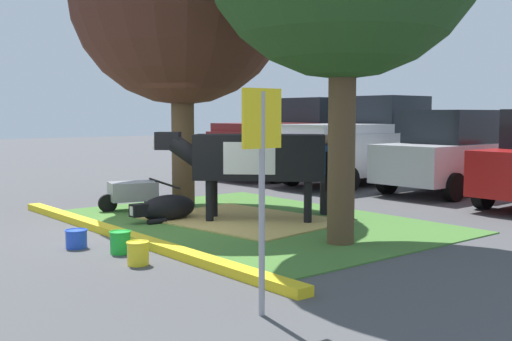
{
  "coord_description": "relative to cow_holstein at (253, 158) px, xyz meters",
  "views": [
    {
      "loc": [
        9.16,
        -5.21,
        1.92
      ],
      "look_at": [
        0.44,
        1.94,
        0.9
      ],
      "focal_mm": 43.79,
      "sensor_mm": 36.0,
      "label": 1
    }
  ],
  "objects": [
    {
      "name": "curb_yellow",
      "position": [
        0.02,
        -2.53,
        -1.09
      ],
      "size": [
        7.94,
        0.24,
        0.12
      ],
      "primitive_type": "cube",
      "color": "yellow",
      "rests_on": "ground"
    },
    {
      "name": "person_handler",
      "position": [
        0.32,
        1.54,
        -0.32
      ],
      "size": [
        0.53,
        0.34,
        1.54
      ],
      "color": "black",
      "rests_on": "ground"
    },
    {
      "name": "pickup_truck_maroon",
      "position": [
        -5.41,
        6.19,
        -0.03
      ],
      "size": [
        2.32,
        5.45,
        2.42
      ],
      "color": "maroon",
      "rests_on": "ground"
    },
    {
      "name": "bucket_blue",
      "position": [
        0.1,
        -3.37,
        -1.01
      ],
      "size": [
        0.32,
        0.32,
        0.27
      ],
      "color": "blue",
      "rests_on": "ground"
    },
    {
      "name": "sedan_silver",
      "position": [
        -0.13,
        6.43,
        -0.16
      ],
      "size": [
        2.1,
        4.44,
        2.02
      ],
      "color": "silver",
      "rests_on": "ground"
    },
    {
      "name": "hay_bedding",
      "position": [
        -0.15,
        -0.12,
        -1.12
      ],
      "size": [
        3.49,
        2.81,
        0.04
      ],
      "primitive_type": "cube",
      "rotation": [
        0.0,
        0.0,
        0.13
      ],
      "color": "tan",
      "rests_on": "ground"
    },
    {
      "name": "calf_lying",
      "position": [
        -0.99,
        -1.2,
        -0.91
      ],
      "size": [
        0.5,
        1.31,
        0.48
      ],
      "color": "black",
      "rests_on": "ground"
    },
    {
      "name": "parking_sign",
      "position": [
        4.1,
        -3.23,
        0.38
      ],
      "size": [
        0.06,
        0.44,
        2.16
      ],
      "color": "#99999E",
      "rests_on": "ground"
    },
    {
      "name": "bucket_green",
      "position": [
        0.83,
        -3.04,
        -0.98
      ],
      "size": [
        0.3,
        0.3,
        0.31
      ],
      "color": "green",
      "rests_on": "ground"
    },
    {
      "name": "pickup_truck_black",
      "position": [
        -2.76,
        6.21,
        -0.03
      ],
      "size": [
        2.32,
        5.45,
        2.42
      ],
      "color": "silver",
      "rests_on": "ground"
    },
    {
      "name": "cow_holstein",
      "position": [
        0.0,
        0.0,
        0.0
      ],
      "size": [
        2.46,
        2.5,
        1.6
      ],
      "color": "black",
      "rests_on": "ground"
    },
    {
      "name": "bucket_yellow",
      "position": [
        1.57,
        -3.18,
        -0.99
      ],
      "size": [
        0.3,
        0.3,
        0.31
      ],
      "color": "yellow",
      "rests_on": "ground"
    },
    {
      "name": "grass_island",
      "position": [
        0.02,
        -0.01,
        -1.14
      ],
      "size": [
        6.74,
        4.76,
        0.02
      ],
      "primitive_type": "cube",
      "color": "#477A33",
      "rests_on": "ground"
    },
    {
      "name": "wheelbarrow",
      "position": [
        -2.48,
        -1.11,
        -0.76
      ],
      "size": [
        0.87,
        1.62,
        0.63
      ],
      "color": "gray",
      "rests_on": "ground"
    },
    {
      "name": "ground_plane",
      "position": [
        -0.58,
        -1.77,
        -1.15
      ],
      "size": [
        80.0,
        80.0,
        0.0
      ],
      "primitive_type": "plane",
      "color": "#4C4C4F"
    }
  ]
}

